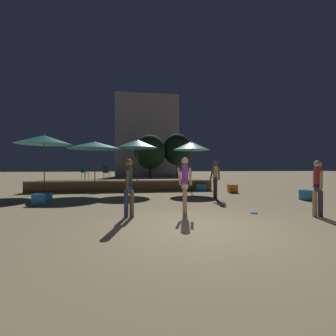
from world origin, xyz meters
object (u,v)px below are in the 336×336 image
object	(u,v)px
person_0	(318,186)
frisbee_disc	(254,213)
background_tree_1	(177,150)
cube_seat_2	(307,195)
cube_seat_1	(202,187)
cube_seat_3	(42,199)
background_tree_0	(150,152)
bistro_chair_0	(178,171)
cube_seat_0	(232,188)
person_1	(129,186)
patio_umbrella_1	(44,140)
patio_umbrella_0	(191,146)
person_3	(185,183)
patio_umbrella_3	(137,144)
patio_umbrella_2	(95,145)
bistro_chair_1	(84,171)
person_2	(215,177)
bistro_chair_2	(106,171)

from	to	relation	value
person_0	frisbee_disc	bearing A→B (deg)	-13.94
background_tree_1	cube_seat_2	bearing A→B (deg)	-74.97
cube_seat_1	cube_seat_3	xyz separation A→B (m)	(-7.71, -4.03, 0.01)
cube_seat_2	background_tree_0	world-z (taller)	background_tree_0
person_0	bistro_chair_0	size ratio (longest dim) A/B	1.87
cube_seat_0	cube_seat_2	distance (m)	3.82
bistro_chair_0	person_1	bearing A→B (deg)	147.47
patio_umbrella_1	person_0	distance (m)	13.04
patio_umbrella_0	person_0	size ratio (longest dim) A/B	1.83
cube_seat_0	bistro_chair_0	world-z (taller)	bistro_chair_0
cube_seat_2	background_tree_0	distance (m)	14.49
cube_seat_3	person_0	world-z (taller)	person_0
frisbee_disc	patio_umbrella_0	bearing A→B (deg)	94.06
patio_umbrella_0	background_tree_1	size ratio (longest dim) A/B	0.65
person_3	background_tree_0	world-z (taller)	background_tree_0
cube_seat_1	bistro_chair_0	xyz separation A→B (m)	(-1.17, 1.78, 1.01)
patio_umbrella_0	patio_umbrella_3	distance (m)	3.24
person_0	background_tree_0	size ratio (longest dim) A/B	0.37
patio_umbrella_2	cube_seat_3	world-z (taller)	patio_umbrella_2
cube_seat_2	bistro_chair_0	bearing A→B (deg)	127.24
bistro_chair_1	frisbee_disc	world-z (taller)	bistro_chair_1
patio_umbrella_3	cube_seat_2	xyz separation A→B (m)	(7.52, -4.43, -2.62)
person_2	frisbee_disc	xyz separation A→B (m)	(0.09, -3.33, -0.97)
patio_umbrella_2	cube_seat_0	xyz separation A→B (m)	(7.81, -0.81, -2.46)
patio_umbrella_0	bistro_chair_0	world-z (taller)	patio_umbrella_0
cube_seat_0	person_3	bearing A→B (deg)	-127.00
person_1	bistro_chair_2	bearing A→B (deg)	115.64
person_2	frisbee_disc	world-z (taller)	person_2
cube_seat_1	person_2	world-z (taller)	person_2
patio_umbrella_3	cube_seat_2	distance (m)	9.11
cube_seat_0	cube_seat_2	world-z (taller)	cube_seat_0
bistro_chair_0	patio_umbrella_0	bearing A→B (deg)	178.60
cube_seat_3	frisbee_disc	bearing A→B (deg)	-20.39
cube_seat_1	person_3	bearing A→B (deg)	-110.99
person_1	cube_seat_2	bearing A→B (deg)	30.45
patio_umbrella_3	person_2	bearing A→B (deg)	-43.94
background_tree_0	cube_seat_3	bearing A→B (deg)	-112.03
patio_umbrella_3	patio_umbrella_0	bearing A→B (deg)	-5.36
person_1	background_tree_0	distance (m)	15.39
patio_umbrella_0	background_tree_0	world-z (taller)	background_tree_0
person_2	background_tree_0	distance (m)	12.21
patio_umbrella_1	frisbee_disc	distance (m)	11.53
person_1	frisbee_disc	bearing A→B (deg)	13.76
person_2	cube_seat_2	bearing A→B (deg)	-102.95
cube_seat_0	background_tree_0	xyz separation A→B (m)	(-4.17, 9.59, 2.67)
cube_seat_1	frisbee_disc	size ratio (longest dim) A/B	3.55
patio_umbrella_1	person_2	distance (m)	9.64
person_0	background_tree_0	bearing A→B (deg)	-65.15
cube_seat_3	person_3	size ratio (longest dim) A/B	0.35
cube_seat_1	cube_seat_3	distance (m)	8.70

